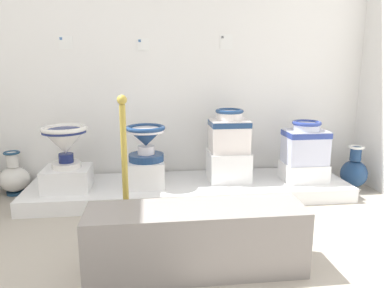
% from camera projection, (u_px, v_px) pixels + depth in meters
% --- Properties ---
extents(ground_plane, '(5.72, 5.24, 0.02)m').
position_uv_depth(ground_plane, '(217.00, 284.00, 2.07)').
color(ground_plane, '#B2A899').
extents(wall_back, '(3.92, 0.06, 3.14)m').
position_uv_depth(wall_back, '(184.00, 28.00, 3.52)').
color(wall_back, white).
rests_on(wall_back, ground_plane).
extents(display_platform, '(2.97, 0.75, 0.13)m').
position_uv_depth(display_platform, '(189.00, 189.00, 3.43)').
color(display_platform, white).
rests_on(display_platform, ground_plane).
extents(plinth_block_squat_floral, '(0.40, 0.36, 0.20)m').
position_uv_depth(plinth_block_squat_floral, '(68.00, 178.00, 3.20)').
color(plinth_block_squat_floral, white).
rests_on(plinth_block_squat_floral, display_platform).
extents(antique_toilet_squat_floral, '(0.39, 0.39, 0.37)m').
position_uv_depth(antique_toilet_squat_floral, '(65.00, 141.00, 3.13)').
color(antique_toilet_squat_floral, white).
rests_on(antique_toilet_squat_floral, plinth_block_squat_floral).
extents(plinth_block_tall_cobalt, '(0.31, 0.35, 0.23)m').
position_uv_depth(plinth_block_tall_cobalt, '(147.00, 173.00, 3.30)').
color(plinth_block_tall_cobalt, white).
rests_on(plinth_block_tall_cobalt, display_platform).
extents(antique_toilet_tall_cobalt, '(0.36, 0.36, 0.32)m').
position_uv_depth(antique_toilet_tall_cobalt, '(146.00, 139.00, 3.23)').
color(antique_toilet_tall_cobalt, navy).
rests_on(antique_toilet_tall_cobalt, plinth_block_tall_cobalt).
extents(plinth_block_leftmost, '(0.38, 0.35, 0.28)m').
position_uv_depth(plinth_block_leftmost, '(228.00, 166.00, 3.47)').
color(plinth_block_leftmost, white).
rests_on(plinth_block_leftmost, display_platform).
extents(antique_toilet_leftmost, '(0.36, 0.31, 0.41)m').
position_uv_depth(antique_toilet_leftmost, '(229.00, 131.00, 3.39)').
color(antique_toilet_leftmost, white).
rests_on(antique_toilet_leftmost, plinth_block_leftmost).
extents(plinth_block_central_ornate, '(0.40, 0.30, 0.17)m').
position_uv_depth(plinth_block_central_ornate, '(303.00, 172.00, 3.46)').
color(plinth_block_central_ornate, white).
rests_on(plinth_block_central_ornate, display_platform).
extents(antique_toilet_central_ornate, '(0.38, 0.29, 0.40)m').
position_uv_depth(antique_toilet_central_ornate, '(305.00, 142.00, 3.40)').
color(antique_toilet_central_ornate, silver).
rests_on(antique_toilet_central_ornate, plinth_block_central_ornate).
extents(info_placard_first, '(0.13, 0.01, 0.12)m').
position_uv_depth(info_placard_first, '(66.00, 42.00, 3.39)').
color(info_placard_first, white).
extents(info_placard_second, '(0.11, 0.01, 0.11)m').
position_uv_depth(info_placard_second, '(143.00, 44.00, 3.47)').
color(info_placard_second, white).
extents(info_placard_third, '(0.12, 0.01, 0.14)m').
position_uv_depth(info_placard_third, '(226.00, 42.00, 3.56)').
color(info_placard_third, white).
extents(decorative_vase_corner, '(0.28, 0.28, 0.42)m').
position_uv_depth(decorative_vase_corner, '(14.00, 178.00, 3.45)').
color(decorative_vase_corner, navy).
rests_on(decorative_vase_corner, ground_plane).
extents(decorative_vase_spare, '(0.26, 0.26, 0.45)m').
position_uv_depth(decorative_vase_spare, '(354.00, 172.00, 3.57)').
color(decorative_vase_spare, white).
rests_on(decorative_vase_spare, ground_plane).
extents(stanchion_post_near_left, '(0.23, 0.23, 1.03)m').
position_uv_depth(stanchion_post_near_left, '(126.00, 199.00, 2.41)').
color(stanchion_post_near_left, gold).
rests_on(stanchion_post_near_left, ground_plane).
extents(museum_bench, '(1.29, 0.36, 0.40)m').
position_uv_depth(museum_bench, '(196.00, 239.00, 2.15)').
color(museum_bench, gray).
rests_on(museum_bench, ground_plane).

